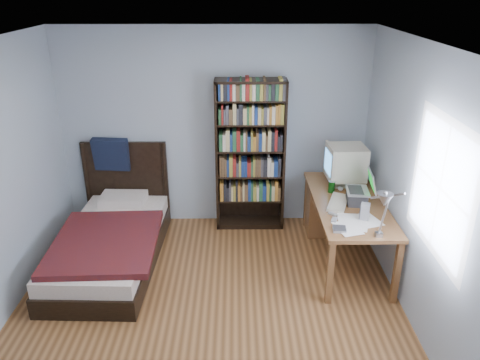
% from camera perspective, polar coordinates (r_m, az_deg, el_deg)
% --- Properties ---
extents(room, '(4.20, 4.24, 2.50)m').
position_cam_1_polar(room, '(3.90, -4.04, -2.84)').
color(room, brown).
rests_on(room, ground).
extents(desk, '(0.75, 1.70, 0.73)m').
position_cam_1_polar(desk, '(5.81, 11.80, -3.26)').
color(desk, brown).
rests_on(desk, floor).
extents(crt_monitor, '(0.44, 0.41, 0.49)m').
position_cam_1_polar(crt_monitor, '(5.57, 12.70, 2.05)').
color(crt_monitor, beige).
rests_on(crt_monitor, desk).
extents(laptop, '(0.33, 0.33, 0.38)m').
position_cam_1_polar(laptop, '(5.20, 14.27, -1.69)').
color(laptop, '#2D2D30').
rests_on(laptop, desk).
extents(desk_lamp, '(0.26, 0.57, 0.68)m').
position_cam_1_polar(desk_lamp, '(4.01, 17.17, -2.76)').
color(desk_lamp, '#99999E').
rests_on(desk_lamp, desk).
extents(keyboard, '(0.32, 0.49, 0.04)m').
position_cam_1_polar(keyboard, '(5.16, 11.86, -2.74)').
color(keyboard, '#BAB29B').
rests_on(keyboard, desk).
extents(speaker, '(0.11, 0.11, 0.17)m').
position_cam_1_polar(speaker, '(4.88, 14.99, -3.75)').
color(speaker, gray).
rests_on(speaker, desk).
extents(soda_can, '(0.07, 0.07, 0.13)m').
position_cam_1_polar(soda_can, '(5.42, 11.10, -0.83)').
color(soda_can, '#083607').
rests_on(soda_can, desk).
extents(mouse, '(0.06, 0.10, 0.04)m').
position_cam_1_polar(mouse, '(5.52, 12.12, -1.02)').
color(mouse, silver).
rests_on(mouse, desk).
extents(phone_silver, '(0.09, 0.10, 0.02)m').
position_cam_1_polar(phone_silver, '(4.92, 11.23, -4.11)').
color(phone_silver, silver).
rests_on(phone_silver, desk).
extents(phone_grey, '(0.08, 0.11, 0.02)m').
position_cam_1_polar(phone_grey, '(4.81, 11.42, -4.78)').
color(phone_grey, gray).
rests_on(phone_grey, desk).
extents(external_drive, '(0.14, 0.14, 0.03)m').
position_cam_1_polar(external_drive, '(4.64, 12.02, -5.89)').
color(external_drive, gray).
rests_on(external_drive, desk).
extents(bookshelf, '(0.86, 0.30, 1.90)m').
position_cam_1_polar(bookshelf, '(5.80, 1.25, 2.94)').
color(bookshelf, black).
rests_on(bookshelf, floor).
extents(bed, '(1.13, 2.11, 1.16)m').
position_cam_1_polar(bed, '(5.55, -15.36, -6.92)').
color(bed, black).
rests_on(bed, floor).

